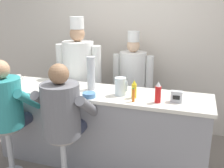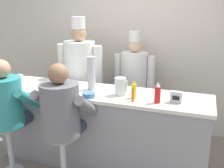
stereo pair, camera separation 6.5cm
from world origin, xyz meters
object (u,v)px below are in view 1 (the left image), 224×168
at_px(cook_in_whites_near, 79,73).
at_px(diner_seated_teal, 7,105).
at_px(water_pitcher_clear, 120,86).
at_px(breakfast_plate, 70,88).
at_px(ketchup_bottle_red, 158,93).
at_px(cook_in_whites_far, 132,79).
at_px(mustard_bottle_yellow, 134,90).
at_px(coffee_mug_white, 18,78).
at_px(napkin_dispenser_chrome, 177,97).
at_px(hot_sauce_bottle_orange, 133,95).
at_px(cup_stack_steel, 91,73).
at_px(cereal_bowl, 89,95).
at_px(coffee_mug_tan, 8,82).
at_px(diner_seated_grey, 63,112).

bearing_deg(cook_in_whites_near, diner_seated_teal, -107.53).
distance_m(water_pitcher_clear, breakfast_plate, 0.67).
bearing_deg(ketchup_bottle_red, cook_in_whites_far, 116.53).
bearing_deg(cook_in_whites_far, mustard_bottle_yellow, -75.26).
relative_size(coffee_mug_white, napkin_dispenser_chrome, 1.11).
distance_m(water_pitcher_clear, diner_seated_teal, 1.32).
distance_m(ketchup_bottle_red, hot_sauce_bottle_orange, 0.26).
xyz_separation_m(ketchup_bottle_red, cook_in_whites_far, (-0.55, 1.11, -0.19)).
height_order(ketchup_bottle_red, cook_in_whites_far, cook_in_whites_far).
bearing_deg(breakfast_plate, cup_stack_steel, 17.27).
xyz_separation_m(cereal_bowl, coffee_mug_tan, (-1.20, 0.11, 0.01)).
height_order(water_pitcher_clear, diner_seated_grey, diner_seated_grey).
relative_size(hot_sauce_bottle_orange, water_pitcher_clear, 0.74).
relative_size(ketchup_bottle_red, cereal_bowl, 1.52).
distance_m(mustard_bottle_yellow, water_pitcher_clear, 0.18).
bearing_deg(napkin_dispenser_chrome, coffee_mug_white, 175.63).
bearing_deg(diner_seated_teal, coffee_mug_white, 115.90).
xyz_separation_m(ketchup_bottle_red, mustard_bottle_yellow, (-0.28, 0.06, -0.01)).
bearing_deg(mustard_bottle_yellow, napkin_dispenser_chrome, 1.51).
relative_size(coffee_mug_tan, cup_stack_steel, 0.29).
bearing_deg(hot_sauce_bottle_orange, diner_seated_grey, -154.12).
bearing_deg(napkin_dispenser_chrome, mustard_bottle_yellow, -178.49).
bearing_deg(diner_seated_grey, cook_in_whites_near, 107.06).
height_order(cereal_bowl, diner_seated_teal, diner_seated_teal).
xyz_separation_m(diner_seated_teal, cook_in_whites_far, (1.11, 1.49, 0.01)).
xyz_separation_m(ketchup_bottle_red, water_pitcher_clear, (-0.45, 0.11, -0.00)).
xyz_separation_m(cup_stack_steel, diner_seated_teal, (-0.80, -0.59, -0.30)).
height_order(mustard_bottle_yellow, cook_in_whites_far, cook_in_whites_far).
distance_m(ketchup_bottle_red, mustard_bottle_yellow, 0.28).
relative_size(cereal_bowl, diner_seated_grey, 0.11).
relative_size(hot_sauce_bottle_orange, cup_stack_steel, 0.37).
bearing_deg(cook_in_whites_far, hot_sauce_bottle_orange, -75.67).
bearing_deg(water_pitcher_clear, cook_in_whites_near, 142.21).
bearing_deg(cook_in_whites_near, coffee_mug_white, -141.75).
bearing_deg(cereal_bowl, cup_stack_steel, 107.57).
bearing_deg(ketchup_bottle_red, cook_in_whites_near, 149.35).
relative_size(breakfast_plate, diner_seated_grey, 0.16).
bearing_deg(hot_sauce_bottle_orange, diner_seated_teal, -166.68).
xyz_separation_m(hot_sauce_bottle_orange, napkin_dispenser_chrome, (0.44, 0.13, -0.01)).
height_order(ketchup_bottle_red, breakfast_plate, ketchup_bottle_red).
bearing_deg(breakfast_plate, hot_sauce_bottle_orange, -11.84).
bearing_deg(diner_seated_grey, mustard_bottle_yellow, 34.24).
distance_m(ketchup_bottle_red, cup_stack_steel, 0.89).
distance_m(mustard_bottle_yellow, cereal_bowl, 0.51).
bearing_deg(diner_seated_teal, coffee_mug_tan, 126.01).
distance_m(water_pitcher_clear, cook_in_whites_near, 1.07).
height_order(cereal_bowl, cook_in_whites_far, cook_in_whites_far).
bearing_deg(coffee_mug_tan, breakfast_plate, 6.46).
height_order(coffee_mug_white, cup_stack_steel, cup_stack_steel).
height_order(coffee_mug_white, cook_in_whites_far, cook_in_whites_far).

